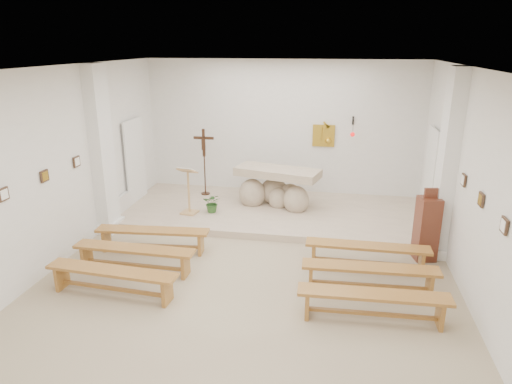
% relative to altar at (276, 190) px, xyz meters
% --- Properties ---
extents(ground, '(7.00, 10.00, 0.00)m').
position_rel_altar_xyz_m(ground, '(-0.03, -3.76, -0.54)').
color(ground, tan).
rests_on(ground, ground).
extents(wall_left, '(0.02, 10.00, 3.50)m').
position_rel_altar_xyz_m(wall_left, '(-3.52, -3.76, 1.21)').
color(wall_left, white).
rests_on(wall_left, ground).
extents(wall_right, '(0.02, 10.00, 3.50)m').
position_rel_altar_xyz_m(wall_right, '(3.46, -3.76, 1.21)').
color(wall_right, white).
rests_on(wall_right, ground).
extents(wall_back, '(7.00, 0.02, 3.50)m').
position_rel_altar_xyz_m(wall_back, '(-0.03, 1.23, 1.21)').
color(wall_back, white).
rests_on(wall_back, ground).
extents(ceiling, '(7.00, 10.00, 0.02)m').
position_rel_altar_xyz_m(ceiling, '(-0.03, -3.76, 2.95)').
color(ceiling, silver).
rests_on(ceiling, wall_back).
extents(sanctuary_platform, '(6.98, 3.00, 0.15)m').
position_rel_altar_xyz_m(sanctuary_platform, '(-0.03, -0.26, -0.46)').
color(sanctuary_platform, beige).
rests_on(sanctuary_platform, ground).
extents(pilaster_left, '(0.26, 0.55, 3.50)m').
position_rel_altar_xyz_m(pilaster_left, '(-3.40, -1.76, 1.21)').
color(pilaster_left, white).
rests_on(pilaster_left, ground).
extents(pilaster_right, '(0.26, 0.55, 3.50)m').
position_rel_altar_xyz_m(pilaster_right, '(3.34, -1.76, 1.21)').
color(pilaster_right, white).
rests_on(pilaster_right, ground).
extents(gold_wall_relief, '(0.55, 0.04, 0.55)m').
position_rel_altar_xyz_m(gold_wall_relief, '(1.02, 1.20, 1.11)').
color(gold_wall_relief, gold).
rests_on(gold_wall_relief, wall_back).
extents(sanctuary_lamp, '(0.11, 0.36, 0.44)m').
position_rel_altar_xyz_m(sanctuary_lamp, '(1.72, 0.95, 1.27)').
color(sanctuary_lamp, black).
rests_on(sanctuary_lamp, wall_back).
extents(station_frame_left_front, '(0.03, 0.20, 0.20)m').
position_rel_altar_xyz_m(station_frame_left_front, '(-3.50, -4.56, 1.18)').
color(station_frame_left_front, '#3E291B').
rests_on(station_frame_left_front, wall_left).
extents(station_frame_left_mid, '(0.03, 0.20, 0.20)m').
position_rel_altar_xyz_m(station_frame_left_mid, '(-3.50, -3.56, 1.18)').
color(station_frame_left_mid, '#3E291B').
rests_on(station_frame_left_mid, wall_left).
extents(station_frame_left_rear, '(0.03, 0.20, 0.20)m').
position_rel_altar_xyz_m(station_frame_left_rear, '(-3.50, -2.56, 1.18)').
color(station_frame_left_rear, '#3E291B').
rests_on(station_frame_left_rear, wall_left).
extents(station_frame_right_front, '(0.03, 0.20, 0.20)m').
position_rel_altar_xyz_m(station_frame_right_front, '(3.44, -4.56, 1.18)').
color(station_frame_right_front, '#3E291B').
rests_on(station_frame_right_front, wall_right).
extents(station_frame_right_mid, '(0.03, 0.20, 0.20)m').
position_rel_altar_xyz_m(station_frame_right_mid, '(3.44, -3.56, 1.18)').
color(station_frame_right_mid, '#3E291B').
rests_on(station_frame_right_mid, wall_right).
extents(station_frame_right_rear, '(0.03, 0.20, 0.20)m').
position_rel_altar_xyz_m(station_frame_right_rear, '(3.44, -2.56, 1.18)').
color(station_frame_right_rear, '#3E291B').
rests_on(station_frame_right_rear, wall_right).
extents(radiator_left, '(0.10, 0.85, 0.52)m').
position_rel_altar_xyz_m(radiator_left, '(-3.46, -1.06, -0.27)').
color(radiator_left, silver).
rests_on(radiator_left, ground).
extents(radiator_right, '(0.10, 0.85, 0.52)m').
position_rel_altar_xyz_m(radiator_right, '(3.40, -1.06, -0.27)').
color(radiator_right, silver).
rests_on(radiator_right, ground).
extents(altar, '(2.09, 1.24, 1.01)m').
position_rel_altar_xyz_m(altar, '(0.00, 0.00, 0.00)').
color(altar, '#BEAD91').
rests_on(altar, sanctuary_platform).
extents(lectern, '(0.45, 0.40, 1.12)m').
position_rel_altar_xyz_m(lectern, '(-1.89, -0.88, 0.16)').
color(lectern, tan).
rests_on(lectern, sanctuary_platform).
extents(crucifix_stand, '(0.51, 0.22, 1.70)m').
position_rel_altar_xyz_m(crucifix_stand, '(-1.91, 0.54, 0.59)').
color(crucifix_stand, '#331E10').
rests_on(crucifix_stand, sanctuary_platform).
extents(potted_plant, '(0.42, 0.37, 0.45)m').
position_rel_altar_xyz_m(potted_plant, '(-1.38, -0.70, -0.16)').
color(potted_plant, '#2A5522').
rests_on(potted_plant, sanctuary_platform).
extents(donation_pedestal, '(0.44, 0.44, 1.39)m').
position_rel_altar_xyz_m(donation_pedestal, '(3.07, -2.02, 0.07)').
color(donation_pedestal, '#582619').
rests_on(donation_pedestal, ground).
extents(bench_left_front, '(2.20, 0.52, 0.46)m').
position_rel_altar_xyz_m(bench_left_front, '(-2.05, -2.62, -0.19)').
color(bench_left_front, '#AD7732').
rests_on(bench_left_front, ground).
extents(bench_right_front, '(2.18, 0.36, 0.46)m').
position_rel_altar_xyz_m(bench_right_front, '(1.99, -2.62, -0.19)').
color(bench_right_front, '#AD7732').
rests_on(bench_right_front, ground).
extents(bench_left_second, '(2.18, 0.40, 0.46)m').
position_rel_altar_xyz_m(bench_left_second, '(-2.05, -3.45, -0.19)').
color(bench_left_second, '#AD7732').
rests_on(bench_left_second, ground).
extents(bench_right_second, '(2.19, 0.43, 0.46)m').
position_rel_altar_xyz_m(bench_right_second, '(1.99, -3.45, -0.19)').
color(bench_right_second, '#AD7732').
rests_on(bench_right_second, ground).
extents(bench_left_third, '(2.20, 0.51, 0.46)m').
position_rel_altar_xyz_m(bench_left_third, '(-2.05, -4.28, -0.19)').
color(bench_left_third, '#AD7732').
rests_on(bench_left_third, ground).
extents(bench_right_third, '(2.19, 0.42, 0.46)m').
position_rel_altar_xyz_m(bench_right_third, '(1.99, -4.28, -0.19)').
color(bench_right_third, '#AD7732').
rests_on(bench_right_third, ground).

